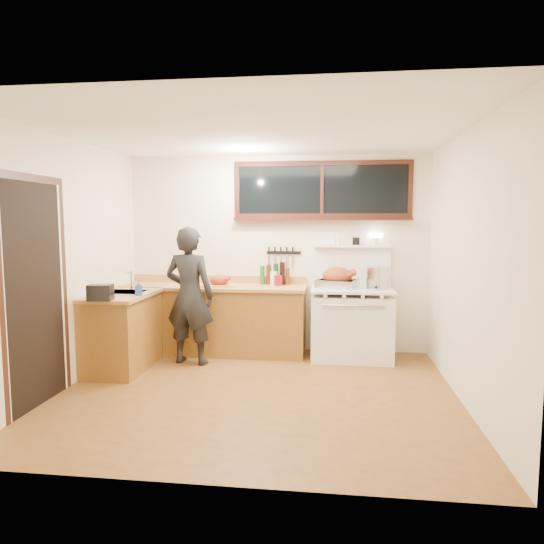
# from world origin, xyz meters

# --- Properties ---
(ground_plane) EXTENTS (4.00, 3.50, 0.02)m
(ground_plane) POSITION_xyz_m (0.00, 0.00, -0.01)
(ground_plane) COLOR brown
(room_shell) EXTENTS (4.10, 3.60, 2.65)m
(room_shell) POSITION_xyz_m (0.00, 0.00, 1.65)
(room_shell) COLOR silver
(room_shell) RESTS_ON ground
(counter_back) EXTENTS (2.44, 0.64, 1.00)m
(counter_back) POSITION_xyz_m (-0.80, 1.45, 0.45)
(counter_back) COLOR brown
(counter_back) RESTS_ON ground
(counter_left) EXTENTS (0.64, 1.09, 0.90)m
(counter_left) POSITION_xyz_m (-1.70, 0.62, 0.45)
(counter_left) COLOR brown
(counter_left) RESTS_ON ground
(sink_unit) EXTENTS (0.50, 0.45, 0.37)m
(sink_unit) POSITION_xyz_m (-1.68, 0.70, 0.85)
(sink_unit) COLOR white
(sink_unit) RESTS_ON counter_left
(vintage_stove) EXTENTS (1.02, 0.74, 1.58)m
(vintage_stove) POSITION_xyz_m (1.00, 1.41, 0.47)
(vintage_stove) COLOR white
(vintage_stove) RESTS_ON ground
(back_window) EXTENTS (2.32, 0.13, 0.77)m
(back_window) POSITION_xyz_m (0.60, 1.72, 2.06)
(back_window) COLOR black
(back_window) RESTS_ON room_shell
(left_doorway) EXTENTS (0.02, 1.04, 2.17)m
(left_doorway) POSITION_xyz_m (-1.99, -0.55, 1.09)
(left_doorway) COLOR black
(left_doorway) RESTS_ON ground
(knife_strip) EXTENTS (0.46, 0.03, 0.28)m
(knife_strip) POSITION_xyz_m (0.08, 1.73, 1.31)
(knife_strip) COLOR black
(knife_strip) RESTS_ON room_shell
(man) EXTENTS (0.66, 0.49, 1.68)m
(man) POSITION_xyz_m (-0.97, 0.94, 0.84)
(man) COLOR black
(man) RESTS_ON ground
(soap_bottle) EXTENTS (0.10, 0.10, 0.17)m
(soap_bottle) POSITION_xyz_m (-1.43, 0.49, 0.99)
(soap_bottle) COLOR #2253AC
(soap_bottle) RESTS_ON counter_left
(toaster) EXTENTS (0.27, 0.20, 0.17)m
(toaster) POSITION_xyz_m (-1.70, 0.12, 0.99)
(toaster) COLOR black
(toaster) RESTS_ON counter_left
(cutting_board) EXTENTS (0.50, 0.41, 0.15)m
(cutting_board) POSITION_xyz_m (-0.71, 1.40, 0.96)
(cutting_board) COLOR #B78148
(cutting_board) RESTS_ON counter_back
(roast_turkey) EXTENTS (0.57, 0.49, 0.26)m
(roast_turkey) POSITION_xyz_m (0.82, 1.46, 1.00)
(roast_turkey) COLOR silver
(roast_turkey) RESTS_ON vintage_stove
(stockpot) EXTENTS (0.38, 0.38, 0.27)m
(stockpot) POSITION_xyz_m (1.32, 1.48, 1.03)
(stockpot) COLOR silver
(stockpot) RESTS_ON vintage_stove
(saucepan) EXTENTS (0.17, 0.27, 0.10)m
(saucepan) POSITION_xyz_m (1.02, 1.58, 0.95)
(saucepan) COLOR silver
(saucepan) RESTS_ON vintage_stove
(pot_lid) EXTENTS (0.30, 0.30, 0.04)m
(pot_lid) POSITION_xyz_m (1.29, 1.31, 0.91)
(pot_lid) COLOR silver
(pot_lid) RESTS_ON vintage_stove
(coffee_tin) EXTENTS (0.11, 0.10, 0.14)m
(coffee_tin) POSITION_xyz_m (0.05, 1.53, 0.97)
(coffee_tin) COLOR maroon
(coffee_tin) RESTS_ON counter_back
(pitcher) EXTENTS (0.12, 0.12, 0.18)m
(pitcher) POSITION_xyz_m (-0.02, 1.59, 0.99)
(pitcher) COLOR white
(pitcher) RESTS_ON counter_back
(bottle_cluster) EXTENTS (0.39, 0.07, 0.30)m
(bottle_cluster) POSITION_xyz_m (-0.00, 1.63, 1.03)
(bottle_cluster) COLOR black
(bottle_cluster) RESTS_ON counter_back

